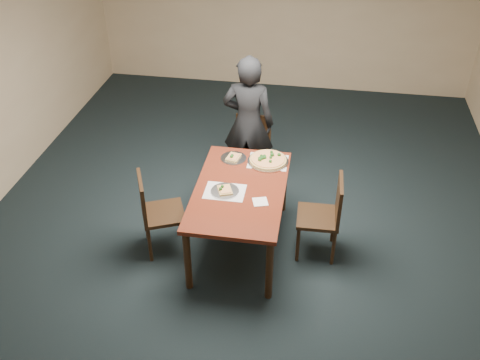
% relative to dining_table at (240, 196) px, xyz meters
% --- Properties ---
extents(ground, '(8.00, 8.00, 0.00)m').
position_rel_dining_table_xyz_m(ground, '(0.03, 0.10, -0.66)').
color(ground, black).
rests_on(ground, ground).
extents(room_shell, '(8.00, 8.00, 8.00)m').
position_rel_dining_table_xyz_m(room_shell, '(0.03, 0.10, 1.08)').
color(room_shell, '#CBB18D').
rests_on(room_shell, ground).
extents(dining_table, '(0.90, 1.50, 0.75)m').
position_rel_dining_table_xyz_m(dining_table, '(0.00, 0.00, 0.00)').
color(dining_table, '#4F1B0F').
rests_on(dining_table, ground).
extents(chair_far, '(0.43, 0.43, 0.91)m').
position_rel_dining_table_xyz_m(chair_far, '(-0.05, 1.15, -0.14)').
color(chair_far, black).
rests_on(chair_far, ground).
extents(chair_left, '(0.55, 0.55, 0.91)m').
position_rel_dining_table_xyz_m(chair_left, '(-0.85, -0.19, -0.14)').
color(chair_left, black).
rests_on(chair_left, ground).
extents(chair_right, '(0.43, 0.43, 0.91)m').
position_rel_dining_table_xyz_m(chair_right, '(0.88, 0.04, -0.14)').
color(chair_right, black).
rests_on(chair_right, ground).
extents(diner, '(0.62, 0.42, 1.67)m').
position_rel_dining_table_xyz_m(diner, '(-0.10, 1.19, 0.18)').
color(diner, black).
rests_on(diner, ground).
extents(placemat_main, '(0.42, 0.32, 0.00)m').
position_rel_dining_table_xyz_m(placemat_main, '(0.22, 0.53, 0.09)').
color(placemat_main, white).
rests_on(placemat_main, dining_table).
extents(placemat_near, '(0.40, 0.30, 0.00)m').
position_rel_dining_table_xyz_m(placemat_near, '(-0.14, -0.08, 0.09)').
color(placemat_near, white).
rests_on(placemat_near, dining_table).
extents(pizza_pan, '(0.44, 0.44, 0.08)m').
position_rel_dining_table_xyz_m(pizza_pan, '(0.22, 0.53, 0.11)').
color(pizza_pan, silver).
rests_on(pizza_pan, dining_table).
extents(slice_plate_near, '(0.28, 0.28, 0.06)m').
position_rel_dining_table_xyz_m(slice_plate_near, '(-0.14, -0.08, 0.11)').
color(slice_plate_near, silver).
rests_on(slice_plate_near, dining_table).
extents(slice_plate_far, '(0.28, 0.28, 0.06)m').
position_rel_dining_table_xyz_m(slice_plate_far, '(-0.16, 0.53, 0.10)').
color(slice_plate_far, silver).
rests_on(slice_plate_far, dining_table).
extents(napkin, '(0.18, 0.18, 0.01)m').
position_rel_dining_table_xyz_m(napkin, '(0.23, -0.19, 0.09)').
color(napkin, white).
rests_on(napkin, dining_table).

